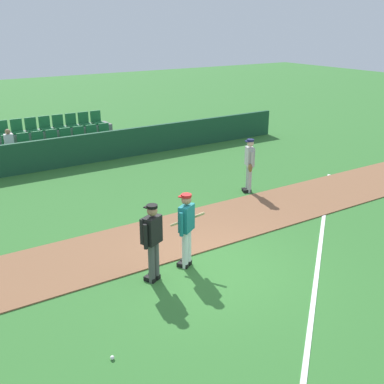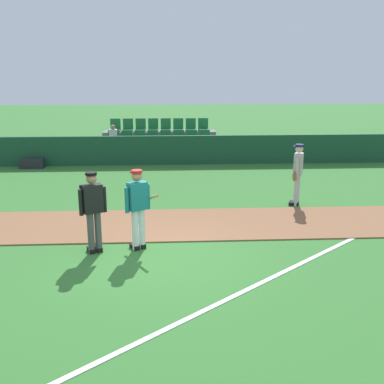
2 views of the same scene
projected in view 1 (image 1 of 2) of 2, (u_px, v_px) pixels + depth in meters
ground_plane at (210, 271)px, 10.43m from camera, size 80.00×80.00×0.00m
infield_dirt_path at (166, 237)px, 12.01m from camera, size 28.00×2.43×0.03m
foul_line_chalk at (320, 246)px, 11.55m from camera, size 9.28×7.76×0.01m
dugout_fence at (69, 151)px, 17.70m from camera, size 20.00×0.16×1.17m
stadium_bleachers at (57, 146)px, 18.87m from camera, size 5.00×2.10×1.65m
batter_teal_jersey at (186, 227)px, 10.30m from camera, size 0.74×0.70×1.76m
umpire_home_plate at (152, 238)px, 9.71m from camera, size 0.54×0.43×1.76m
runner_grey_jersey at (249, 164)px, 14.89m from camera, size 0.42×0.62×1.76m
baseball at (112, 358)px, 7.68m from camera, size 0.07×0.07×0.07m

